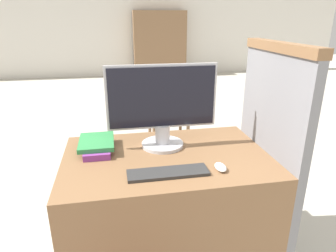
{
  "coord_description": "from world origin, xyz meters",
  "views": [
    {
      "loc": [
        -0.27,
        -1.1,
        1.46
      ],
      "look_at": [
        0.0,
        0.33,
        0.92
      ],
      "focal_mm": 32.0,
      "sensor_mm": 36.0,
      "label": 1
    }
  ],
  "objects_px": {
    "monitor": "(163,106)",
    "far_chair": "(167,104)",
    "keyboard": "(168,173)",
    "book_stack": "(97,145)",
    "mouse": "(221,167)"
  },
  "relations": [
    {
      "from": "keyboard",
      "to": "far_chair",
      "type": "bearing_deg",
      "value": 79.82
    },
    {
      "from": "keyboard",
      "to": "far_chair",
      "type": "relative_size",
      "value": 0.43
    },
    {
      "from": "monitor",
      "to": "book_stack",
      "type": "distance_m",
      "value": 0.44
    },
    {
      "from": "monitor",
      "to": "far_chair",
      "type": "height_order",
      "value": "monitor"
    },
    {
      "from": "far_chair",
      "to": "monitor",
      "type": "bearing_deg",
      "value": -124.67
    },
    {
      "from": "book_stack",
      "to": "far_chair",
      "type": "distance_m",
      "value": 1.83
    },
    {
      "from": "keyboard",
      "to": "mouse",
      "type": "xyz_separation_m",
      "value": [
        0.27,
        -0.0,
        0.01
      ]
    },
    {
      "from": "monitor",
      "to": "keyboard",
      "type": "distance_m",
      "value": 0.42
    },
    {
      "from": "monitor",
      "to": "far_chair",
      "type": "distance_m",
      "value": 1.76
    },
    {
      "from": "book_stack",
      "to": "far_chair",
      "type": "bearing_deg",
      "value": 66.95
    },
    {
      "from": "monitor",
      "to": "keyboard",
      "type": "xyz_separation_m",
      "value": [
        -0.03,
        -0.34,
        -0.24
      ]
    },
    {
      "from": "keyboard",
      "to": "far_chair",
      "type": "distance_m",
      "value": 2.06
    },
    {
      "from": "keyboard",
      "to": "mouse",
      "type": "bearing_deg",
      "value": -0.65
    },
    {
      "from": "monitor",
      "to": "book_stack",
      "type": "height_order",
      "value": "monitor"
    },
    {
      "from": "keyboard",
      "to": "book_stack",
      "type": "relative_size",
      "value": 1.41
    }
  ]
}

